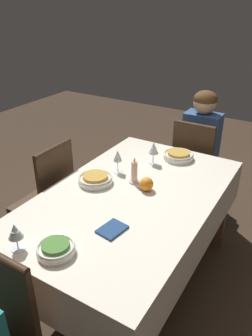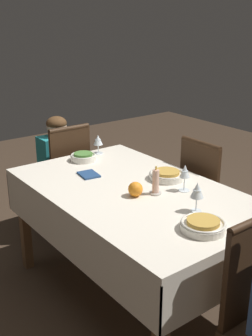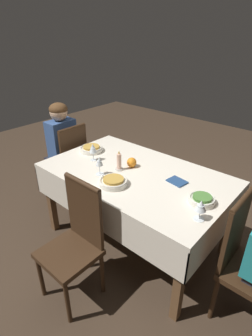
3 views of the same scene
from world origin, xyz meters
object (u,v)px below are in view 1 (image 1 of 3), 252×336
object	(u,v)px
wine_glass_west	(154,149)
wine_glass_south	(118,157)
orange_fruit	(147,184)
bowl_west	(178,155)
bowl_south	(95,179)
bowl_east	(56,248)
candle_centerpiece	(134,173)
napkin_red_folded	(112,229)
person_adult_denim	(202,146)
chair_south	(49,198)
chair_west	(194,168)
wine_glass_east	(15,232)
dining_table	(131,206)

from	to	relation	value
wine_glass_west	wine_glass_south	size ratio (longest dim) A/B	1.01
orange_fruit	bowl_west	bearing A→B (deg)	-179.18
bowl_south	orange_fruit	distance (m)	0.34
bowl_east	candle_centerpiece	bearing A→B (deg)	-178.60
orange_fruit	napkin_red_folded	xyz separation A→B (m)	(0.44, 0.04, -0.04)
person_adult_denim	orange_fruit	distance (m)	1.07
chair_south	orange_fruit	xyz separation A→B (m)	(-0.11, 0.75, 0.29)
candle_centerpiece	orange_fruit	size ratio (longest dim) A/B	2.03
bowl_west	chair_west	bearing A→B (deg)	179.55
bowl_east	chair_west	bearing A→B (deg)	176.84
wine_glass_west	candle_centerpiece	xyz separation A→B (m)	(0.31, 0.02, -0.05)
chair_south	napkin_red_folded	xyz separation A→B (m)	(0.33, 0.79, 0.26)
bowl_west	candle_centerpiece	world-z (taller)	candle_centerpiece
chair_south	wine_glass_south	xyz separation A→B (m)	(-0.22, 0.47, 0.36)
chair_south	wine_glass_west	distance (m)	0.85
wine_glass_west	candle_centerpiece	world-z (taller)	candle_centerpiece
bowl_east	candle_centerpiece	world-z (taller)	candle_centerpiece
chair_south	wine_glass_east	world-z (taller)	chair_south
candle_centerpiece	napkin_red_folded	size ratio (longest dim) A/B	1.09
chair_south	person_adult_denim	distance (m)	1.40
chair_west	dining_table	bearing A→B (deg)	86.88
bowl_west	wine_glass_west	bearing A→B (deg)	-36.97
bowl_east	wine_glass_west	bearing A→B (deg)	-177.95
chair_west	chair_south	distance (m)	1.27
dining_table	candle_centerpiece	world-z (taller)	candle_centerpiece
chair_west	candle_centerpiece	size ratio (longest dim) A/B	5.44
bowl_south	person_adult_denim	bearing A→B (deg)	164.44
wine_glass_east	napkin_red_folded	size ratio (longest dim) A/B	0.90
napkin_red_folded	wine_glass_east	bearing A→B (deg)	-41.31
chair_south	candle_centerpiece	bearing A→B (deg)	103.93
wine_glass_east	orange_fruit	distance (m)	0.84
bowl_east	bowl_south	distance (m)	0.67
wine_glass_west	wine_glass_east	size ratio (longest dim) A/B	1.15
orange_fruit	bowl_east	bearing A→B (deg)	-7.46
bowl_west	wine_glass_east	distance (m)	1.34
chair_west	napkin_red_folded	world-z (taller)	chair_west
chair_south	bowl_south	world-z (taller)	chair_south
bowl_south	napkin_red_folded	size ratio (longest dim) A/B	1.40
chair_south	chair_west	bearing A→B (deg)	143.95
napkin_red_folded	person_adult_denim	bearing A→B (deg)	-178.46
chair_south	napkin_red_folded	world-z (taller)	chair_south
dining_table	wine_glass_east	size ratio (longest dim) A/B	11.03
chair_west	wine_glass_west	distance (m)	0.68
chair_west	person_adult_denim	bearing A→B (deg)	-90.00
dining_table	chair_south	size ratio (longest dim) A/B	1.67
napkin_red_folded	candle_centerpiece	bearing A→B (deg)	-163.01
wine_glass_east	napkin_red_folded	bearing A→B (deg)	138.69
bowl_west	wine_glass_south	distance (m)	0.50
wine_glass_south	orange_fruit	world-z (taller)	wine_glass_south
bowl_east	bowl_south	world-z (taller)	same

